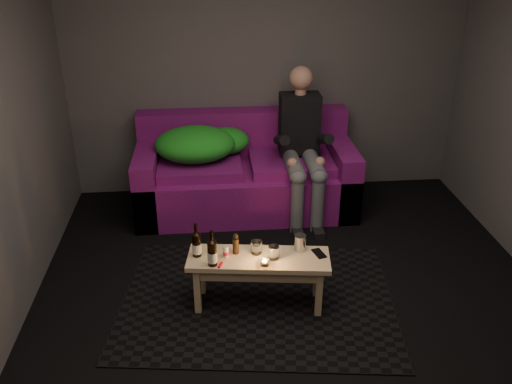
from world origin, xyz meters
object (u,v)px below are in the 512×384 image
sofa (245,175)px  steel_cup (300,242)px  coffee_table (259,266)px  beer_bottle_b (212,252)px  beer_bottle_a (197,244)px  person (302,142)px

sofa → steel_cup: sofa is taller
coffee_table → beer_bottle_b: (-0.34, -0.07, 0.18)m
beer_bottle_b → beer_bottle_a: bearing=130.6°
beer_bottle_a → steel_cup: beer_bottle_a is taller
person → beer_bottle_b: bearing=-120.1°
sofa → beer_bottle_a: 1.66m
beer_bottle_a → beer_bottle_b: beer_bottle_b is taller
beer_bottle_a → beer_bottle_b: size_ratio=0.96×
beer_bottle_b → steel_cup: size_ratio=2.30×
sofa → person: bearing=-18.1°
sofa → steel_cup: bearing=-79.3°
person → steel_cup: person is taller
person → beer_bottle_b: (-0.89, -1.54, -0.21)m
steel_cup → coffee_table: bearing=-166.8°
sofa → beer_bottle_a: bearing=-106.5°
person → steel_cup: size_ratio=11.73×
beer_bottle_a → steel_cup: (0.76, 0.02, -0.04)m
beer_bottle_a → beer_bottle_b: 0.17m
person → coffee_table: 1.61m
person → coffee_table: bearing=-110.7°
beer_bottle_a → steel_cup: 0.77m
sofa → steel_cup: 1.60m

